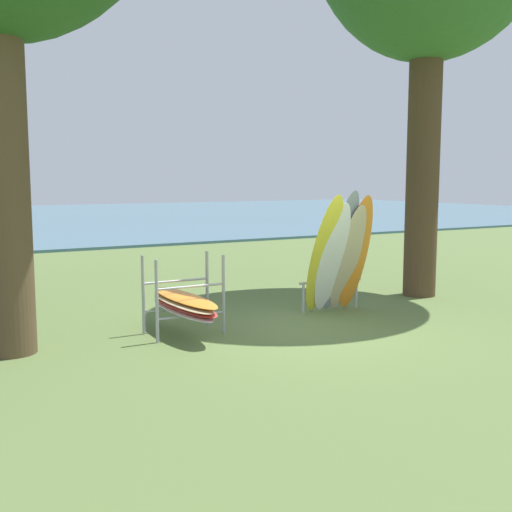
% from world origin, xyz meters
% --- Properties ---
extents(ground_plane, '(80.00, 80.00, 0.00)m').
position_xyz_m(ground_plane, '(0.00, 0.00, 0.00)').
color(ground_plane, '#566B38').
extents(lake_water, '(80.00, 36.00, 0.10)m').
position_xyz_m(lake_water, '(0.00, 30.95, 0.05)').
color(lake_water, '#477084').
rests_on(lake_water, ground).
extents(leaning_board_pile, '(1.31, 0.98, 2.24)m').
position_xyz_m(leaning_board_pile, '(1.16, 0.74, 1.05)').
color(leaning_board_pile, yellow).
rests_on(leaning_board_pile, ground).
extents(board_storage_rack, '(1.15, 2.11, 1.25)m').
position_xyz_m(board_storage_rack, '(-1.91, 0.71, 0.50)').
color(board_storage_rack, '#9EA0A5').
rests_on(board_storage_rack, ground).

